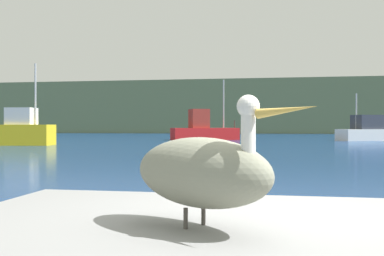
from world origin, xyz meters
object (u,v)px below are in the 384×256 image
(fishing_boat_yellow, at_px, (13,132))
(fishing_boat_red, at_px, (203,130))
(fishing_boat_white, at_px, (375,132))
(pelican, at_px, (202,171))

(fishing_boat_yellow, bearing_deg, fishing_boat_red, 43.44)
(fishing_boat_yellow, distance_m, fishing_boat_white, 29.58)
(fishing_boat_red, relative_size, fishing_boat_white, 0.83)
(fishing_boat_white, bearing_deg, fishing_boat_yellow, 1.97)
(fishing_boat_red, height_order, fishing_boat_white, fishing_boat_red)
(pelican, height_order, fishing_boat_white, fishing_boat_white)
(fishing_boat_white, bearing_deg, fishing_boat_red, -22.40)
(pelican, distance_m, fishing_boat_white, 40.29)
(fishing_boat_white, bearing_deg, pelican, 50.25)
(pelican, xyz_separation_m, fishing_boat_white, (9.30, 39.20, -0.25))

